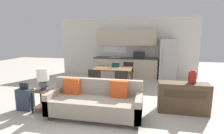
{
  "coord_description": "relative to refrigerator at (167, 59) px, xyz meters",
  "views": [
    {
      "loc": [
        1.0,
        -3.56,
        1.87
      ],
      "look_at": [
        -0.05,
        1.5,
        0.95
      ],
      "focal_mm": 28.0,
      "sensor_mm": 36.0,
      "label": 1
    }
  ],
  "objects": [
    {
      "name": "table_lamp",
      "position": [
        -3.32,
        -4.03,
        -0.01
      ],
      "size": [
        0.28,
        0.28,
        0.54
      ],
      "color": "#4C515B",
      "rests_on": "side_table"
    },
    {
      "name": "credenza",
      "position": [
        0.06,
        -3.4,
        -0.5
      ],
      "size": [
        1.19,
        0.41,
        0.75
      ],
      "color": "brown",
      "rests_on": "ground_plane"
    },
    {
      "name": "couch",
      "position": [
        -1.98,
        -4.04,
        -0.53
      ],
      "size": [
        2.16,
        0.8,
        0.86
      ],
      "color": "#3D2D1E",
      "rests_on": "ground_plane"
    },
    {
      "name": "dining_chair_near_left",
      "position": [
        -2.43,
        -2.55,
        -0.39
      ],
      "size": [
        0.44,
        0.44,
        0.84
      ],
      "rotation": [
        0.0,
        0.0,
        3.08
      ],
      "color": "black",
      "rests_on": "ground_plane"
    },
    {
      "name": "suitcase",
      "position": [
        -3.84,
        -4.07,
        -0.6
      ],
      "size": [
        0.39,
        0.22,
        0.71
      ],
      "color": "#2D384C",
      "rests_on": "ground_plane"
    },
    {
      "name": "wall_back",
      "position": [
        -1.82,
        0.43,
        0.48
      ],
      "size": [
        6.4,
        0.07,
        2.7
      ],
      "color": "silver",
      "rests_on": "ground_plane"
    },
    {
      "name": "dining_table",
      "position": [
        -2.0,
        -1.79,
        -0.19
      ],
      "size": [
        1.31,
        0.88,
        0.76
      ],
      "color": "brown",
      "rests_on": "ground_plane"
    },
    {
      "name": "refrigerator",
      "position": [
        0.0,
        0.0,
        0.0
      ],
      "size": [
        0.68,
        0.79,
        1.76
      ],
      "color": "#B7BABC",
      "rests_on": "ground_plane"
    },
    {
      "name": "side_table",
      "position": [
        -3.36,
        -4.04,
        -0.51
      ],
      "size": [
        0.41,
        0.41,
        0.56
      ],
      "color": "brown",
      "rests_on": "ground_plane"
    },
    {
      "name": "vase",
      "position": [
        0.25,
        -3.37,
        0.02
      ],
      "size": [
        0.19,
        0.19,
        0.31
      ],
      "color": "maroon",
      "rests_on": "credenza"
    },
    {
      "name": "laptop",
      "position": [
        -1.92,
        -1.82,
        -0.07
      ],
      "size": [
        0.36,
        0.31,
        0.2
      ],
      "rotation": [
        0.0,
        0.0,
        0.2
      ],
      "color": "#B7BABC",
      "rests_on": "dining_table"
    },
    {
      "name": "dining_chair_far_right",
      "position": [
        -1.58,
        -0.99,
        -0.39
      ],
      "size": [
        0.44,
        0.44,
        0.84
      ],
      "rotation": [
        0.0,
        0.0,
        -0.05
      ],
      "color": "black",
      "rests_on": "ground_plane"
    },
    {
      "name": "kitchen_counter",
      "position": [
        -1.8,
        0.13,
        -0.03
      ],
      "size": [
        2.86,
        0.65,
        2.15
      ],
      "color": "beige",
      "rests_on": "ground_plane"
    },
    {
      "name": "ground_plane",
      "position": [
        -1.81,
        -4.2,
        -0.88
      ],
      "size": [
        20.0,
        20.0,
        0.0
      ],
      "primitive_type": "plane",
      "color": "beige"
    },
    {
      "name": "dining_chair_near_right",
      "position": [
        -1.58,
        -2.55,
        -0.39
      ],
      "size": [
        0.42,
        0.42,
        0.84
      ],
      "rotation": [
        0.0,
        0.0,
        3.14
      ],
      "color": "black",
      "rests_on": "ground_plane"
    }
  ]
}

